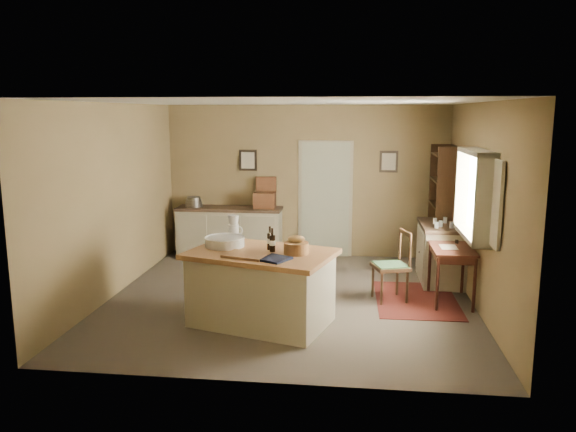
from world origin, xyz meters
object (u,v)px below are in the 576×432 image
object	(u,v)px
work_island	(261,285)
shelving_unit	(445,208)
desk_chair	(390,267)
sideboard	(230,230)
writing_desk	(452,254)
right_cabinet	(441,252)

from	to	relation	value
work_island	shelving_unit	size ratio (longest dim) A/B	0.95
work_island	desk_chair	xyz separation A→B (m)	(1.63, 1.05, -0.00)
work_island	shelving_unit	bearing A→B (deg)	63.62
work_island	sideboard	bearing A→B (deg)	125.69
shelving_unit	work_island	bearing A→B (deg)	-133.01
writing_desk	shelving_unit	bearing A→B (deg)	84.82
right_cabinet	desk_chair	bearing A→B (deg)	-129.47
desk_chair	shelving_unit	world-z (taller)	shelving_unit
writing_desk	work_island	bearing A→B (deg)	-155.82
right_cabinet	shelving_unit	xyz separation A→B (m)	(0.15, 0.74, 0.56)
sideboard	desk_chair	bearing A→B (deg)	-37.73
desk_chair	work_island	bearing A→B (deg)	-164.46
writing_desk	right_cabinet	world-z (taller)	right_cabinet
sideboard	writing_desk	world-z (taller)	sideboard
sideboard	writing_desk	bearing A→B (deg)	-30.08
sideboard	desk_chair	size ratio (longest dim) A/B	1.97
writing_desk	right_cabinet	distance (m)	0.97
writing_desk	shelving_unit	distance (m)	1.74
sideboard	shelving_unit	world-z (taller)	shelving_unit
right_cabinet	shelving_unit	world-z (taller)	shelving_unit
desk_chair	right_cabinet	world-z (taller)	right_cabinet
writing_desk	right_cabinet	size ratio (longest dim) A/B	0.79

